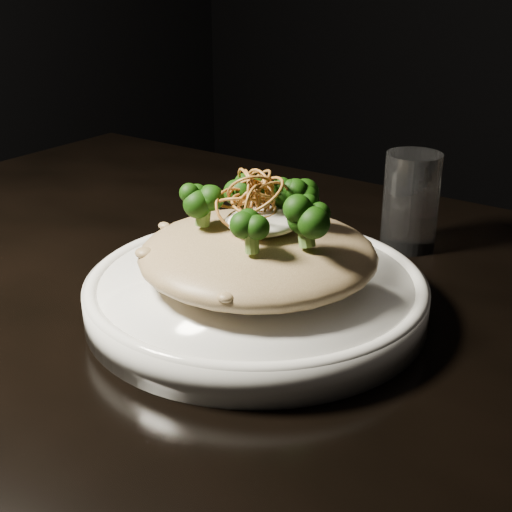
{
  "coord_description": "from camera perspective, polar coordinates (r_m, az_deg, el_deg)",
  "views": [
    {
      "loc": [
        0.41,
        -0.49,
        1.05
      ],
      "look_at": [
        0.07,
        -0.01,
        0.81
      ],
      "focal_mm": 50.0,
      "sensor_mm": 36.0,
      "label": 1
    }
  ],
  "objects": [
    {
      "name": "table",
      "position": [
        0.74,
        -3.73,
        -8.24
      ],
      "size": [
        1.1,
        0.8,
        0.75
      ],
      "color": "black",
      "rests_on": "ground"
    },
    {
      "name": "shallots",
      "position": [
        0.62,
        -0.19,
        5.41
      ],
      "size": [
        0.06,
        0.06,
        0.04
      ],
      "primitive_type": null,
      "color": "brown",
      "rests_on": "cheese"
    },
    {
      "name": "risotto",
      "position": [
        0.64,
        0.17,
        0.16
      ],
      "size": [
        0.21,
        0.21,
        0.05
      ],
      "primitive_type": "ellipsoid",
      "color": "brown",
      "rests_on": "plate"
    },
    {
      "name": "cheese",
      "position": [
        0.62,
        0.51,
        2.84
      ],
      "size": [
        0.07,
        0.07,
        0.02
      ],
      "primitive_type": "ellipsoid",
      "color": "white",
      "rests_on": "risotto"
    },
    {
      "name": "drinking_glass",
      "position": [
        0.8,
        12.27,
        4.31
      ],
      "size": [
        0.07,
        0.07,
        0.11
      ],
      "primitive_type": "cylinder",
      "rotation": [
        0.0,
        0.0,
        0.21
      ],
      "color": "silver",
      "rests_on": "table"
    },
    {
      "name": "plate",
      "position": [
        0.65,
        0.0,
        -3.17
      ],
      "size": [
        0.31,
        0.31,
        0.03
      ],
      "primitive_type": "cylinder",
      "color": "white",
      "rests_on": "table"
    },
    {
      "name": "broccoli",
      "position": [
        0.61,
        -0.05,
        4.09
      ],
      "size": [
        0.14,
        0.14,
        0.05
      ],
      "primitive_type": null,
      "color": "black",
      "rests_on": "risotto"
    }
  ]
}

